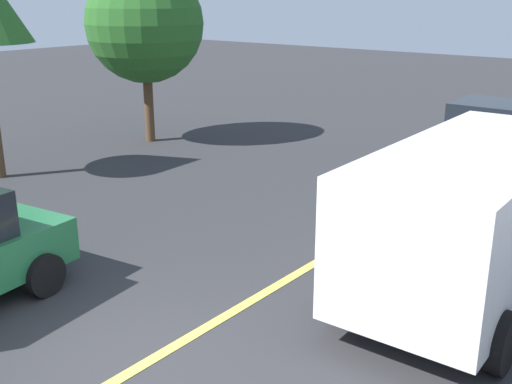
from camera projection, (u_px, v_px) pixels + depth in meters
The scene contains 5 objects.
ground_plane at pixel (131, 372), 7.18m from camera, with size 80.00×80.00×0.00m, color #2D2D30.
lane_marking_centre at pixel (283, 282), 9.41m from camera, with size 28.00×0.16×0.01m, color #E0D14C.
white_van at pixel (473, 210), 8.77m from camera, with size 5.26×2.38×2.20m.
car_blue_behind_van at pixel (489, 131), 15.94m from camera, with size 3.88×2.12×1.58m.
tree_left_verge at pixel (145, 24), 17.40m from camera, with size 3.33×3.33×5.05m.
Camera 1 is at (-3.94, -4.99, 4.20)m, focal length 43.41 mm.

